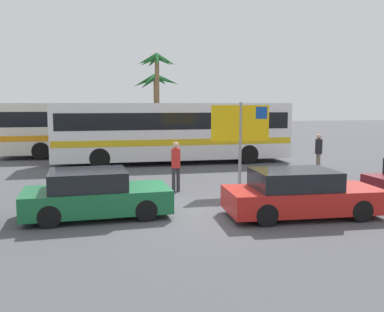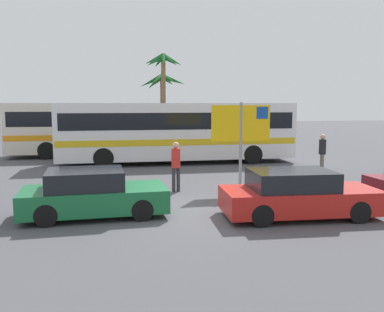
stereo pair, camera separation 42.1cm
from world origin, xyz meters
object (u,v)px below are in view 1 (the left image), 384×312
(bus_front_coach, at_px, (173,130))
(car_green, at_px, (95,194))
(pedestrian_by_bus, at_px, (319,150))
(car_red, at_px, (300,194))
(ferry_sign, at_px, (242,127))
(bus_rear_coach, at_px, (109,126))
(pedestrian_near_sign, at_px, (176,162))

(bus_front_coach, xyz_separation_m, car_green, (-3.99, -10.33, -1.15))
(car_green, bearing_deg, bus_front_coach, 66.31)
(bus_front_coach, distance_m, pedestrian_by_bus, 7.55)
(bus_front_coach, relative_size, car_red, 2.82)
(car_green, bearing_deg, car_red, -14.39)
(bus_front_coach, height_order, car_green, bus_front_coach)
(car_green, bearing_deg, ferry_sign, 25.59)
(bus_front_coach, xyz_separation_m, bus_rear_coach, (-3.22, 4.00, 0.00))
(bus_front_coach, height_order, pedestrian_by_bus, bus_front_coach)
(car_green, distance_m, pedestrian_near_sign, 4.06)
(car_green, distance_m, pedestrian_by_bus, 11.59)
(bus_rear_coach, bearing_deg, car_green, -93.10)
(car_green, xyz_separation_m, car_red, (5.63, -1.18, 0.00))
(car_green, bearing_deg, pedestrian_by_bus, 27.63)
(bus_front_coach, bearing_deg, car_red, -81.93)
(car_green, height_order, car_red, same)
(bus_rear_coach, bearing_deg, pedestrian_by_bus, -42.65)
(pedestrian_near_sign, bearing_deg, car_green, 121.95)
(bus_rear_coach, height_order, pedestrian_by_bus, bus_rear_coach)
(pedestrian_near_sign, bearing_deg, car_red, -159.11)
(bus_front_coach, bearing_deg, pedestrian_by_bus, -36.85)
(ferry_sign, relative_size, car_green, 0.78)
(bus_front_coach, height_order, bus_rear_coach, same)
(ferry_sign, relative_size, pedestrian_by_bus, 1.81)
(car_red, distance_m, pedestrian_near_sign, 4.96)
(bus_front_coach, relative_size, bus_rear_coach, 1.00)
(bus_front_coach, xyz_separation_m, pedestrian_by_bus, (6.02, -4.51, -0.74))
(car_red, height_order, pedestrian_near_sign, pedestrian_near_sign)
(car_red, height_order, pedestrian_by_bus, pedestrian_by_bus)
(pedestrian_by_bus, bearing_deg, car_green, -139.07)
(bus_front_coach, bearing_deg, bus_rear_coach, 128.84)
(ferry_sign, distance_m, pedestrian_near_sign, 2.73)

